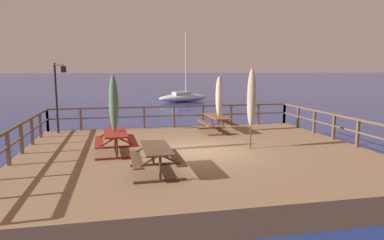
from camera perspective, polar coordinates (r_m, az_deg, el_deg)
ground_plane at (r=12.75m, az=0.75°, el=-8.20°), size 600.00×600.00×0.00m
wooden_deck at (r=12.65m, az=0.75°, el=-6.63°), size 12.44×10.71×0.72m
railing_waterside_far at (r=17.47m, az=-2.97°, el=1.22°), size 12.24×0.10×1.09m
railing_side_left at (r=12.59m, az=-27.33°, el=-2.58°), size 0.10×10.51×1.09m
railing_side_right at (r=14.94m, az=24.12°, el=-0.76°), size 0.10×10.51×1.09m
picnic_table_mid_left at (r=9.79m, az=-5.92°, el=-5.63°), size 1.43×1.99×0.78m
picnic_table_back_left at (r=12.32m, az=-12.57°, el=-2.85°), size 1.50×2.11×0.78m
picnic_table_front_right at (r=16.16m, az=4.17°, el=0.01°), size 1.43×2.15×0.78m
patio_umbrella_tall_mid_left at (r=12.73m, az=9.83°, el=3.58°), size 0.32×0.32×2.95m
patio_umbrella_tall_back_right at (r=12.21m, az=-12.86°, el=2.60°), size 0.32×0.32×2.73m
patio_umbrella_tall_back_left at (r=16.02m, az=4.50°, el=3.86°), size 0.32×0.32×2.60m
lamp_post_hooked at (r=16.69m, az=-21.21°, el=5.07°), size 0.58×0.48×3.20m
sailboat_distant at (r=38.56m, az=-1.44°, el=3.79°), size 6.23×3.44×7.72m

